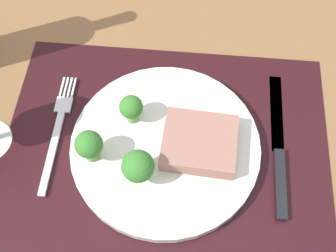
{
  "coord_description": "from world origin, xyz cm",
  "views": [
    {
      "loc": [
        2.63,
        -25.13,
        53.59
      ],
      "look_at": [
        0.11,
        2.88,
        1.9
      ],
      "focal_mm": 44.51,
      "sensor_mm": 36.0,
      "label": 1
    }
  ],
  "objects_px": {
    "plate": "(165,147)",
    "knife": "(279,154)",
    "steak": "(199,142)",
    "fork": "(57,131)"
  },
  "relations": [
    {
      "from": "steak",
      "to": "fork",
      "type": "distance_m",
      "value": 0.21
    },
    {
      "from": "plate",
      "to": "steak",
      "type": "xyz_separation_m",
      "value": [
        0.05,
        0.0,
        0.02
      ]
    },
    {
      "from": "plate",
      "to": "knife",
      "type": "bearing_deg",
      "value": 1.91
    },
    {
      "from": "plate",
      "to": "steak",
      "type": "relative_size",
      "value": 2.67
    },
    {
      "from": "steak",
      "to": "knife",
      "type": "relative_size",
      "value": 0.43
    },
    {
      "from": "steak",
      "to": "fork",
      "type": "bearing_deg",
      "value": 176.34
    },
    {
      "from": "plate",
      "to": "knife",
      "type": "distance_m",
      "value": 0.16
    },
    {
      "from": "plate",
      "to": "knife",
      "type": "relative_size",
      "value": 1.15
    },
    {
      "from": "steak",
      "to": "knife",
      "type": "height_order",
      "value": "steak"
    },
    {
      "from": "plate",
      "to": "steak",
      "type": "distance_m",
      "value": 0.05
    }
  ]
}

